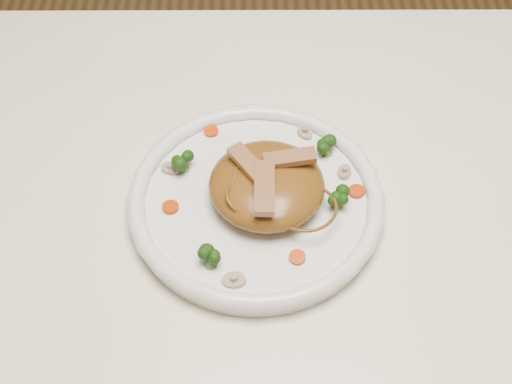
{
  "coord_description": "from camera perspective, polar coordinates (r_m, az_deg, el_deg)",
  "views": [
    {
      "loc": [
        -0.07,
        -0.45,
        1.38
      ],
      "look_at": [
        -0.07,
        0.03,
        0.78
      ],
      "focal_mm": 48.02,
      "sensor_mm": 36.0,
      "label": 1
    }
  ],
  "objects": [
    {
      "name": "table",
      "position": [
        0.86,
        4.65,
        -6.87
      ],
      "size": [
        1.2,
        0.8,
        0.75
      ],
      "color": "white",
      "rests_on": "ground"
    },
    {
      "name": "plate",
      "position": [
        0.78,
        -0.0,
        -1.0
      ],
      "size": [
        0.38,
        0.38,
        0.02
      ],
      "primitive_type": "cylinder",
      "rotation": [
        0.0,
        0.0,
        0.4
      ],
      "color": "white",
      "rests_on": "table"
    },
    {
      "name": "noodle_mound",
      "position": [
        0.76,
        0.89,
        0.6
      ],
      "size": [
        0.17,
        0.17,
        0.04
      ],
      "primitive_type": "ellipsoid",
      "rotation": [
        0.0,
        0.0,
        0.41
      ],
      "color": "brown",
      "rests_on": "plate"
    },
    {
      "name": "chicken_a",
      "position": [
        0.76,
        2.83,
        2.85
      ],
      "size": [
        0.06,
        0.03,
        0.01
      ],
      "primitive_type": "cube",
      "rotation": [
        0.0,
        0.0,
        0.12
      ],
      "color": "#9D6E4A",
      "rests_on": "noodle_mound"
    },
    {
      "name": "chicken_b",
      "position": [
        0.75,
        -0.62,
        2.35
      ],
      "size": [
        0.05,
        0.06,
        0.01
      ],
      "primitive_type": "cube",
      "rotation": [
        0.0,
        0.0,
        2.18
      ],
      "color": "#9D6E4A",
      "rests_on": "noodle_mound"
    },
    {
      "name": "chicken_c",
      "position": [
        0.73,
        0.7,
        0.34
      ],
      "size": [
        0.02,
        0.07,
        0.01
      ],
      "primitive_type": "cube",
      "rotation": [
        0.0,
        0.0,
        4.69
      ],
      "color": "#9D6E4A",
      "rests_on": "noodle_mound"
    },
    {
      "name": "broccoli_0",
      "position": [
        0.82,
        5.98,
        3.86
      ],
      "size": [
        0.03,
        0.03,
        0.03
      ],
      "primitive_type": null,
      "rotation": [
        0.0,
        0.0,
        0.4
      ],
      "color": "#1C460E",
      "rests_on": "plate"
    },
    {
      "name": "broccoli_1",
      "position": [
        0.8,
        -6.16,
        2.59
      ],
      "size": [
        0.03,
        0.03,
        0.03
      ],
      "primitive_type": null,
      "rotation": [
        0.0,
        0.0,
        0.21
      ],
      "color": "#1C460E",
      "rests_on": "plate"
    },
    {
      "name": "broccoli_2",
      "position": [
        0.72,
        -3.88,
        -5.35
      ],
      "size": [
        0.04,
        0.04,
        0.03
      ],
      "primitive_type": null,
      "rotation": [
        0.0,
        0.0,
        -0.35
      ],
      "color": "#1C460E",
      "rests_on": "plate"
    },
    {
      "name": "broccoli_3",
      "position": [
        0.77,
        6.85,
        -0.41
      ],
      "size": [
        0.03,
        0.03,
        0.03
      ],
      "primitive_type": null,
      "rotation": [
        0.0,
        0.0,
        0.33
      ],
      "color": "#1C460E",
      "rests_on": "plate"
    },
    {
      "name": "carrot_0",
      "position": [
        0.82,
        3.04,
        3.24
      ],
      "size": [
        0.02,
        0.02,
        0.0
      ],
      "primitive_type": "cylinder",
      "rotation": [
        0.0,
        0.0,
        -0.05
      ],
      "color": "#CB3C07",
      "rests_on": "plate"
    },
    {
      "name": "carrot_1",
      "position": [
        0.77,
        -7.13,
        -1.26
      ],
      "size": [
        0.02,
        0.02,
        0.0
      ],
      "primitive_type": "cylinder",
      "rotation": [
        0.0,
        0.0,
        -0.27
      ],
      "color": "#CB3C07",
      "rests_on": "plate"
    },
    {
      "name": "carrot_2",
      "position": [
        0.79,
        8.37,
        0.06
      ],
      "size": [
        0.02,
        0.02,
        0.0
      ],
      "primitive_type": "cylinder",
      "rotation": [
        0.0,
        0.0,
        -0.38
      ],
      "color": "#CB3C07",
      "rests_on": "plate"
    },
    {
      "name": "carrot_3",
      "position": [
        0.85,
        -3.76,
        5.08
      ],
      "size": [
        0.02,
        0.02,
        0.0
      ],
      "primitive_type": "cylinder",
      "rotation": [
        0.0,
        0.0,
        0.14
      ],
      "color": "#CB3C07",
      "rests_on": "plate"
    },
    {
      "name": "carrot_4",
      "position": [
        0.73,
        3.46,
        -5.45
      ],
      "size": [
        0.02,
        0.02,
        0.0
      ],
      "primitive_type": "cylinder",
      "rotation": [
        0.0,
        0.0,
        -0.24
      ],
      "color": "#CB3C07",
      "rests_on": "plate"
    },
    {
      "name": "mushroom_0",
      "position": [
        0.71,
        -1.84,
        -7.34
      ],
      "size": [
        0.03,
        0.03,
        0.01
      ],
      "primitive_type": "cylinder",
      "rotation": [
        0.0,
        0.0,
        -0.05
      ],
      "color": "tan",
      "rests_on": "plate"
    },
    {
      "name": "mushroom_1",
      "position": [
        0.81,
        7.38,
        1.67
      ],
      "size": [
        0.03,
        0.03,
        0.01
      ],
      "primitive_type": "cylinder",
      "rotation": [
        0.0,
        0.0,
        1.27
      ],
      "color": "tan",
      "rests_on": "plate"
    },
    {
      "name": "mushroom_2",
      "position": [
        0.81,
        -7.12,
        1.96
      ],
      "size": [
        0.03,
        0.03,
        0.01
      ],
      "primitive_type": "cylinder",
      "rotation": [
        0.0,
        0.0,
        -0.28
      ],
      "color": "tan",
      "rests_on": "plate"
    },
    {
      "name": "mushroom_3",
      "position": [
        0.84,
        4.08,
        4.97
      ],
      "size": [
        0.03,
        0.03,
        0.01
      ],
      "primitive_type": "cylinder",
      "rotation": [
        0.0,
        0.0,
        2.16
      ],
      "color": "tan",
      "rests_on": "plate"
    }
  ]
}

